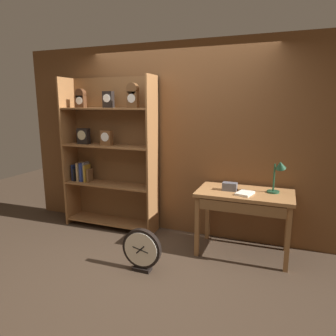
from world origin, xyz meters
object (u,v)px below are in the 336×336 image
(bookshelf, at_px, (109,154))
(toolbox_small, at_px, (230,187))
(open_repair_manual, at_px, (245,193))
(desk_lamp, at_px, (278,172))
(workbench, at_px, (244,201))
(round_clock_large, at_px, (142,250))

(bookshelf, height_order, toolbox_small, bookshelf)
(bookshelf, distance_m, open_repair_manual, 2.02)
(bookshelf, height_order, desk_lamp, bookshelf)
(workbench, height_order, open_repair_manual, open_repair_manual)
(toolbox_small, height_order, open_repair_manual, toolbox_small)
(desk_lamp, height_order, round_clock_large, desk_lamp)
(desk_lamp, bearing_deg, round_clock_large, -147.03)
(desk_lamp, xyz_separation_m, round_clock_large, (-1.32, -0.86, -0.79))
(bookshelf, height_order, workbench, bookshelf)
(bookshelf, xyz_separation_m, workbench, (1.96, -0.21, -0.42))
(toolbox_small, height_order, round_clock_large, toolbox_small)
(toolbox_small, relative_size, open_repair_manual, 0.77)
(bookshelf, bearing_deg, desk_lamp, -3.53)
(workbench, height_order, round_clock_large, workbench)
(toolbox_small, distance_m, open_repair_manual, 0.22)
(bookshelf, xyz_separation_m, desk_lamp, (2.32, -0.14, -0.06))
(workbench, bearing_deg, bookshelf, 173.76)
(round_clock_large, bearing_deg, desk_lamp, 32.97)
(bookshelf, xyz_separation_m, round_clock_large, (1.00, -1.00, -0.85))
(toolbox_small, xyz_separation_m, round_clock_large, (-0.79, -0.80, -0.58))
(desk_lamp, height_order, toolbox_small, desk_lamp)
(bookshelf, height_order, round_clock_large, bookshelf)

